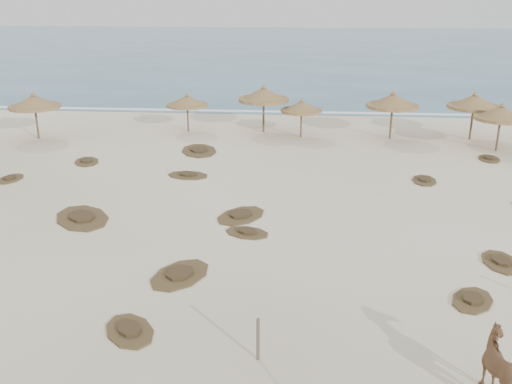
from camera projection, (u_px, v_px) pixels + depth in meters
The scene contains 25 objects.
ground at pixel (250, 273), 18.75m from camera, with size 160.00×160.00×0.00m, color #FCEDCF.
ocean at pixel (294, 48), 89.11m from camera, with size 200.00×100.00×0.01m, color #265574.
foam_line at pixel (282, 112), 43.14m from camera, with size 70.00×0.60×0.01m, color white.
palapa_0 at pixel (34, 102), 34.80m from camera, with size 3.56×3.56×2.92m.
palapa_1 at pixel (187, 102), 36.67m from camera, with size 3.05×3.05×2.52m.
palapa_2 at pixel (264, 95), 36.34m from camera, with size 4.22×4.22×3.09m.
palapa_3 at pixel (302, 107), 35.29m from camera, with size 3.07×3.07×2.44m.
palapa_4 at pixel (393, 102), 34.69m from camera, with size 4.14×4.14×3.00m.
palapa_5 at pixel (474, 102), 34.53m from camera, with size 3.32×3.32×2.99m.
palapa_6 at pixel (501, 114), 32.11m from camera, with size 3.02×3.02×2.79m.
horse at pixel (507, 371), 12.77m from camera, with size 0.81×1.77×1.49m, color brown.
fence_post_near at pixel (258, 339), 14.19m from camera, with size 0.09×0.09×1.17m, color brown.
scrub_1 at pixel (82, 218), 23.13m from camera, with size 3.41×3.66×0.16m.
scrub_2 at pixel (247, 232), 21.74m from camera, with size 2.00×1.63×0.16m.
scrub_3 at pixel (241, 215), 23.37m from camera, with size 2.63×2.88×0.16m.
scrub_4 at pixel (501, 262), 19.40m from camera, with size 1.27×1.93×0.16m.
scrub_6 at pixel (87, 161), 30.64m from camera, with size 1.90×2.27×0.16m.
scrub_7 at pixel (424, 180), 27.65m from camera, with size 1.38×1.92×0.16m.
scrub_8 at pixel (10, 179), 27.88m from camera, with size 1.29×1.80×0.16m.
scrub_9 at pixel (180, 274), 18.54m from camera, with size 2.45×2.86×0.16m.
scrub_10 at pixel (489, 159), 31.16m from camera, with size 1.28×1.82×0.16m.
scrub_11 at pixel (130, 330), 15.51m from camera, with size 2.09×2.25×0.16m.
scrub_12 at pixel (472, 300), 17.03m from camera, with size 1.85×2.09×0.16m.
scrub_13 at pixel (188, 175), 28.41m from camera, with size 2.28×1.69×0.16m.
scrub_14 at pixel (199, 150), 32.72m from camera, with size 2.77×3.48×0.16m.
Camera 1 is at (1.57, -16.68, 8.83)m, focal length 40.00 mm.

